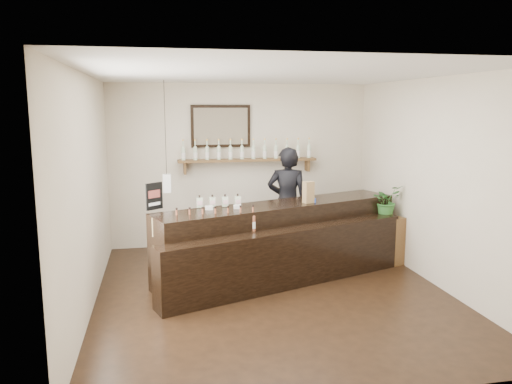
% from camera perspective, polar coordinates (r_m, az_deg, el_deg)
% --- Properties ---
extents(ground, '(5.00, 5.00, 0.00)m').
position_cam_1_polar(ground, '(6.68, 1.90, -11.39)').
color(ground, black).
rests_on(ground, ground).
extents(room_shell, '(5.00, 5.00, 5.00)m').
position_cam_1_polar(room_shell, '(6.27, 1.99, 3.28)').
color(room_shell, beige).
rests_on(room_shell, ground).
extents(back_wall_decor, '(2.66, 0.96, 1.69)m').
position_cam_1_polar(back_wall_decor, '(8.57, -2.61, 5.34)').
color(back_wall_decor, brown).
rests_on(back_wall_decor, ground).
extents(counter, '(3.74, 2.21, 1.22)m').
position_cam_1_polar(counter, '(7.11, 3.00, -5.94)').
color(counter, black).
rests_on(counter, ground).
extents(promo_sign, '(0.22, 0.17, 0.36)m').
position_cam_1_polar(promo_sign, '(6.80, -11.55, -0.47)').
color(promo_sign, black).
rests_on(promo_sign, counter).
extents(paper_bag, '(0.17, 0.15, 0.31)m').
position_cam_1_polar(paper_bag, '(7.17, 6.01, -0.02)').
color(paper_bag, olive).
rests_on(paper_bag, counter).
extents(tape_dispenser, '(0.15, 0.08, 0.12)m').
position_cam_1_polar(tape_dispenser, '(7.20, 6.27, -0.88)').
color(tape_dispenser, blue).
rests_on(tape_dispenser, counter).
extents(side_cabinet, '(0.50, 0.59, 0.74)m').
position_cam_1_polar(side_cabinet, '(8.04, 14.49, -5.27)').
color(side_cabinet, brown).
rests_on(side_cabinet, ground).
extents(potted_plant, '(0.54, 0.51, 0.48)m').
position_cam_1_polar(potted_plant, '(7.90, 14.68, -0.98)').
color(potted_plant, '#306E2C').
rests_on(potted_plant, side_cabinet).
extents(shopkeeper, '(0.84, 0.68, 2.02)m').
position_cam_1_polar(shopkeeper, '(8.01, 3.61, -0.37)').
color(shopkeeper, black).
rests_on(shopkeeper, ground).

